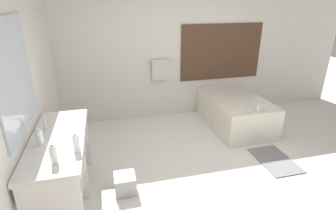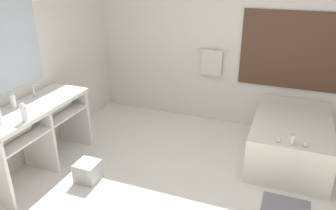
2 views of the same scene
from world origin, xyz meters
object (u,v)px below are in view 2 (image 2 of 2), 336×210
(waste_bin, at_px, (88,171))
(water_bottle_3, at_px, (24,113))
(water_bottle_2, at_px, (13,101))
(bathtub, at_px, (290,137))

(waste_bin, bearing_deg, water_bottle_3, -142.04)
(water_bottle_2, height_order, waste_bin, water_bottle_2)
(water_bottle_2, bearing_deg, bathtub, 26.68)
(bathtub, height_order, water_bottle_2, water_bottle_2)
(water_bottle_2, bearing_deg, waste_bin, 8.98)
(bathtub, height_order, waste_bin, bathtub)
(bathtub, distance_m, water_bottle_2, 3.44)
(water_bottle_2, xyz_separation_m, water_bottle_3, (0.37, -0.22, 0.01))
(water_bottle_3, bearing_deg, water_bottle_2, 148.86)
(bathtub, distance_m, waste_bin, 2.61)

